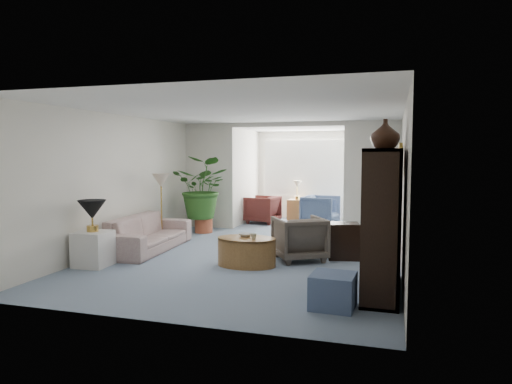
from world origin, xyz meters
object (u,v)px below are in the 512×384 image
(plant_pot, at_px, (204,225))
(cabinet_urn, at_px, (385,134))
(sunroom_chair_blue, at_px, (321,211))
(sunroom_chair_maroon, at_px, (262,209))
(end_table, at_px, (93,249))
(framed_picture, at_px, (401,159))
(ottoman, at_px, (333,291))
(table_lamp, at_px, (92,210))
(wingback_chair, at_px, (299,238))
(sofa, at_px, (148,233))
(coffee_bowl, at_px, (245,235))
(coffee_cup, at_px, (254,237))
(entertainment_cabinet, at_px, (382,221))
(sunroom_table, at_px, (297,210))
(floor_lamp, at_px, (161,180))
(coffee_table, at_px, (247,252))
(side_table_dark, at_px, (343,241))

(plant_pot, bearing_deg, cabinet_urn, -36.82)
(sunroom_chair_blue, relative_size, sunroom_chair_maroon, 1.07)
(end_table, relative_size, sunroom_chair_blue, 0.67)
(end_table, bearing_deg, sunroom_chair_blue, 61.36)
(framed_picture, distance_m, sunroom_chair_maroon, 5.49)
(framed_picture, bearing_deg, ottoman, -111.47)
(table_lamp, xyz_separation_m, wingback_chair, (3.05, 1.38, -0.54))
(sofa, relative_size, coffee_bowl, 10.30)
(end_table, distance_m, ottoman, 4.00)
(coffee_bowl, xyz_separation_m, coffee_cup, (0.20, -0.20, 0.02))
(table_lamp, xyz_separation_m, coffee_cup, (2.47, 0.63, -0.41))
(wingback_chair, xyz_separation_m, ottoman, (0.85, -2.27, -0.17))
(end_table, xyz_separation_m, wingback_chair, (3.05, 1.38, 0.09))
(sunroom_chair_blue, bearing_deg, sunroom_chair_maroon, 98.95)
(entertainment_cabinet, bearing_deg, plant_pot, 138.84)
(sunroom_chair_maroon, relative_size, sunroom_table, 1.39)
(framed_picture, bearing_deg, sunroom_table, 117.65)
(floor_lamp, distance_m, coffee_table, 2.84)
(ottoman, bearing_deg, end_table, 167.12)
(framed_picture, distance_m, sofa, 4.67)
(floor_lamp, bearing_deg, coffee_cup, -31.85)
(plant_pot, xyz_separation_m, sunroom_chair_blue, (2.39, 1.76, 0.22))
(coffee_bowl, relative_size, cabinet_urn, 0.51)
(cabinet_urn, bearing_deg, sunroom_table, 113.10)
(coffee_cup, height_order, sunroom_table, sunroom_table)
(sofa, height_order, coffee_table, sofa)
(end_table, relative_size, table_lamp, 1.26)
(plant_pot, xyz_separation_m, sunroom_chair_maroon, (0.89, 1.76, 0.19))
(sunroom_chair_blue, bearing_deg, cabinet_urn, -152.48)
(end_table, bearing_deg, sunroom_chair_maroon, 75.65)
(floor_lamp, height_order, coffee_bowl, floor_lamp)
(floor_lamp, xyz_separation_m, sunroom_chair_maroon, (1.25, 3.05, -0.90))
(wingback_chair, distance_m, entertainment_cabinet, 2.07)
(coffee_bowl, height_order, plant_pot, coffee_bowl)
(coffee_table, bearing_deg, plant_pot, 125.17)
(coffee_table, bearing_deg, sunroom_table, 92.72)
(plant_pot, bearing_deg, coffee_bowl, -54.53)
(sunroom_chair_blue, height_order, sunroom_table, sunroom_chair_blue)
(entertainment_cabinet, bearing_deg, coffee_bowl, 157.12)
(sunroom_chair_maroon, bearing_deg, coffee_cup, 23.13)
(framed_picture, xyz_separation_m, sunroom_chair_blue, (-1.82, 4.16, -1.32))
(table_lamp, height_order, coffee_bowl, table_lamp)
(framed_picture, relative_size, coffee_cup, 5.16)
(entertainment_cabinet, xyz_separation_m, sunroom_table, (-2.34, 5.99, -0.64))
(sofa, distance_m, side_table_dark, 3.56)
(entertainment_cabinet, bearing_deg, coffee_cup, 160.07)
(wingback_chair, xyz_separation_m, sunroom_table, (-0.97, 4.54, -0.09))
(ottoman, height_order, sunroom_chair_blue, sunroom_chair_blue)
(wingback_chair, bearing_deg, coffee_table, 10.41)
(end_table, height_order, wingback_chair, wingback_chair)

